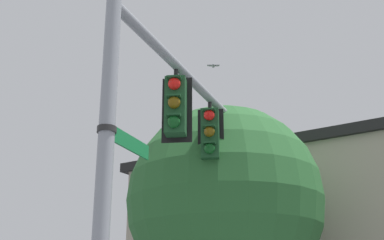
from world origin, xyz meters
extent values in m
cylinder|color=gray|center=(0.00, 0.00, 3.32)|extent=(0.22, 0.22, 6.65)
cylinder|color=gray|center=(-0.81, -2.90, 6.11)|extent=(1.79, 5.85, 0.18)
cylinder|color=black|center=(-0.59, -2.12, 5.94)|extent=(0.08, 0.08, 0.18)
cube|color=#194723|center=(-0.59, -2.12, 5.32)|extent=(0.36, 0.30, 1.05)
sphere|color=red|center=(-0.59, -1.93, 5.67)|extent=(0.22, 0.22, 0.22)
cube|color=#194723|center=(-0.59, -1.91, 5.77)|extent=(0.24, 0.20, 0.03)
sphere|color=brown|center=(-0.59, -1.93, 5.32)|extent=(0.22, 0.22, 0.22)
cube|color=#194723|center=(-0.59, -1.91, 5.42)|extent=(0.24, 0.20, 0.03)
sphere|color=#0F4C19|center=(-0.59, -1.93, 4.97)|extent=(0.22, 0.22, 0.22)
cube|color=#194723|center=(-0.59, -1.91, 5.07)|extent=(0.24, 0.20, 0.03)
cube|color=black|center=(-0.59, -2.29, 5.32)|extent=(0.54, 0.03, 1.22)
cylinder|color=black|center=(-1.05, -3.77, 5.94)|extent=(0.08, 0.08, 0.18)
cube|color=#194723|center=(-1.05, -3.77, 5.32)|extent=(0.36, 0.30, 1.05)
sphere|color=red|center=(-1.05, -3.58, 5.67)|extent=(0.22, 0.22, 0.22)
cube|color=#194723|center=(-1.05, -3.56, 5.77)|extent=(0.24, 0.20, 0.03)
sphere|color=brown|center=(-1.05, -3.58, 5.32)|extent=(0.22, 0.22, 0.22)
cube|color=#194723|center=(-1.05, -3.56, 5.42)|extent=(0.24, 0.20, 0.03)
sphere|color=#0F4C19|center=(-1.05, -3.58, 4.97)|extent=(0.22, 0.22, 0.22)
cube|color=#194723|center=(-1.05, -3.56, 5.07)|extent=(0.24, 0.20, 0.03)
cube|color=black|center=(-1.05, -3.94, 5.32)|extent=(0.54, 0.03, 1.22)
cylinder|color=black|center=(-1.52, -5.43, 5.94)|extent=(0.08, 0.08, 0.18)
cube|color=#194723|center=(-1.52, -5.43, 5.32)|extent=(0.36, 0.30, 1.05)
sphere|color=red|center=(-1.52, -5.24, 5.67)|extent=(0.22, 0.22, 0.22)
cube|color=#194723|center=(-1.52, -5.22, 5.77)|extent=(0.24, 0.20, 0.03)
sphere|color=brown|center=(-1.52, -5.24, 5.32)|extent=(0.22, 0.22, 0.22)
cube|color=#194723|center=(-1.52, -5.22, 5.42)|extent=(0.24, 0.20, 0.03)
sphere|color=#0F4C19|center=(-1.52, -5.24, 4.97)|extent=(0.22, 0.22, 0.22)
cube|color=#194723|center=(-1.52, -5.22, 5.07)|extent=(0.24, 0.20, 0.03)
cube|color=black|center=(-1.52, -5.60, 5.32)|extent=(0.54, 0.03, 1.22)
cube|color=#147238|center=(-0.18, -0.64, 4.20)|extent=(0.31, 1.03, 0.22)
cube|color=white|center=(-0.18, -0.64, 4.20)|extent=(0.29, 1.02, 0.04)
cylinder|color=#262626|center=(0.00, 0.00, 4.20)|extent=(0.26, 0.26, 0.08)
ellipsoid|color=gray|center=(-0.90, -6.95, 8.38)|extent=(0.11, 0.23, 0.07)
cube|color=gray|center=(-0.92, -6.96, 8.39)|extent=(0.31, 0.10, 0.03)
cube|color=gray|center=(-0.88, -6.95, 8.39)|extent=(0.31, 0.10, 0.03)
cube|color=black|center=(-5.34, -11.26, 6.50)|extent=(15.90, 13.11, 0.30)
sphere|color=#28602D|center=(-1.20, -6.04, 4.35)|extent=(4.66, 4.66, 4.66)
camera|label=1|loc=(-1.90, 6.42, 1.99)|focal=49.50mm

